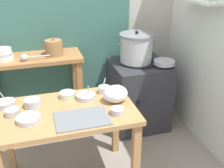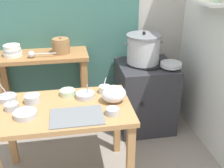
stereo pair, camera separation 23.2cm
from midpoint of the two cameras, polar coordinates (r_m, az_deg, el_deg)
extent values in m
cube|color=#B2ADA3|center=(3.05, -5.66, 15.44)|extent=(4.40, 0.10, 2.60)
cube|color=#38665B|center=(2.97, -10.60, 15.88)|extent=(1.90, 0.02, 2.10)
cube|color=silver|center=(2.70, 21.78, 15.84)|extent=(0.20, 0.56, 0.02)
cube|color=#B27F4C|center=(2.20, -7.32, -5.37)|extent=(1.10, 0.66, 0.04)
cube|color=#B27F4C|center=(2.25, 6.95, -15.76)|extent=(0.06, 0.06, 0.68)
cube|color=#B27F4C|center=(2.66, -18.19, -9.74)|extent=(0.06, 0.06, 0.68)
cube|color=#B27F4C|center=(2.68, 3.57, -8.08)|extent=(0.06, 0.06, 0.68)
cube|color=#9E6B3D|center=(2.88, -12.48, 5.76)|extent=(0.96, 0.40, 0.04)
cube|color=#9E6B3D|center=(2.98, -20.03, -4.10)|extent=(0.06, 0.06, 0.86)
cube|color=#9E6B3D|center=(2.93, -3.33, -2.92)|extent=(0.06, 0.06, 0.86)
cube|color=#9E6B3D|center=(3.24, -19.27, -1.54)|extent=(0.06, 0.06, 0.86)
cube|color=#9E6B3D|center=(3.20, -3.98, -0.42)|extent=(0.06, 0.06, 0.86)
cube|color=#2D2D33|center=(3.11, 9.05, -2.52)|extent=(0.60, 0.60, 0.76)
cylinder|color=black|center=(2.95, 9.56, 4.20)|extent=(0.36, 0.36, 0.02)
cylinder|color=black|center=(2.79, 8.76, -4.32)|extent=(0.04, 0.02, 0.04)
cylinder|color=#B7BABF|center=(2.91, 8.89, 7.10)|extent=(0.34, 0.34, 0.28)
cylinder|color=slate|center=(2.86, 9.09, 10.00)|extent=(0.36, 0.36, 0.02)
sphere|color=black|center=(2.86, 9.13, 10.54)|extent=(0.04, 0.04, 0.04)
cube|color=slate|center=(2.83, 5.33, 8.32)|extent=(0.04, 0.02, 0.02)
cube|color=slate|center=(2.95, 12.50, 8.53)|extent=(0.04, 0.02, 0.02)
cylinder|color=olive|center=(2.85, -8.39, 7.72)|extent=(0.19, 0.19, 0.13)
cylinder|color=olive|center=(2.83, -8.49, 9.20)|extent=(0.17, 0.17, 0.02)
sphere|color=olive|center=(2.82, -8.52, 9.63)|extent=(0.02, 0.02, 0.02)
cylinder|color=silver|center=(2.89, -18.00, 5.97)|extent=(0.19, 0.19, 0.04)
cylinder|color=#B7BABF|center=(2.87, -18.10, 6.67)|extent=(0.17, 0.17, 0.04)
cylinder|color=silver|center=(2.86, -18.20, 7.38)|extent=(0.16, 0.16, 0.04)
sphere|color=#B7BABF|center=(2.78, -14.34, 6.03)|extent=(0.07, 0.07, 0.07)
cylinder|color=#B7BABF|center=(2.77, -11.46, 6.24)|extent=(0.21, 0.02, 0.01)
cube|color=slate|center=(2.04, -4.18, -6.93)|extent=(0.40, 0.28, 0.01)
ellipsoid|color=white|center=(2.22, 3.38, -2.18)|extent=(0.20, 0.17, 0.14)
cylinder|color=#B7BABF|center=(2.89, 14.59, 3.94)|extent=(0.22, 0.22, 0.04)
cylinder|color=#B7BABF|center=(2.11, -14.80, -6.23)|extent=(0.18, 0.18, 0.04)
cylinder|color=brown|center=(2.10, -14.85, -5.88)|extent=(0.15, 0.15, 0.01)
cylinder|color=#B7D1AD|center=(2.35, -6.56, -1.88)|extent=(0.13, 0.13, 0.05)
cylinder|color=beige|center=(2.35, -6.58, -1.46)|extent=(0.11, 0.11, 0.01)
cylinder|color=#B7BABF|center=(2.31, -2.78, -2.44)|extent=(0.16, 0.16, 0.04)
cylinder|color=brown|center=(2.30, -2.79, -2.10)|extent=(0.14, 0.14, 0.01)
cylinder|color=#B7BABF|center=(2.29, -2.30, -1.37)|extent=(0.02, 0.08, 0.13)
cylinder|color=#B7BABF|center=(2.28, -13.66, -3.15)|extent=(0.13, 0.13, 0.07)
cylinder|color=maroon|center=(2.27, -13.73, -2.52)|extent=(0.11, 0.11, 0.01)
cylinder|color=#B7BABF|center=(2.22, -17.62, -4.66)|extent=(0.11, 0.11, 0.05)
cylinder|color=brown|center=(2.21, -17.69, -4.20)|extent=(0.09, 0.09, 0.01)
cylinder|color=#B7BABF|center=(2.21, -17.90, -3.44)|extent=(0.06, 0.04, 0.15)
cylinder|color=silver|center=(2.38, 1.26, -1.21)|extent=(0.10, 0.10, 0.06)
cylinder|color=brown|center=(2.37, 1.26, -0.65)|extent=(0.09, 0.09, 0.01)
cylinder|color=#B7BABF|center=(2.37, 1.03, -0.35)|extent=(0.07, 0.06, 0.13)
cylinder|color=#B7BABF|center=(2.07, 3.36, -5.85)|extent=(0.10, 0.10, 0.05)
cylinder|color=maroon|center=(2.06, 3.37, -5.37)|extent=(0.09, 0.09, 0.01)
cylinder|color=#B7BABF|center=(2.37, -18.54, -2.92)|extent=(0.15, 0.15, 0.05)
cylinder|color=maroon|center=(2.37, -18.60, -2.54)|extent=(0.13, 0.13, 0.01)
cylinder|color=#B7BABF|center=(2.33, -18.77, -1.84)|extent=(0.08, 0.01, 0.16)
camera|label=1|loc=(0.12, -87.14, 1.35)|focal=43.47mm
camera|label=2|loc=(0.12, 92.86, -1.35)|focal=43.47mm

